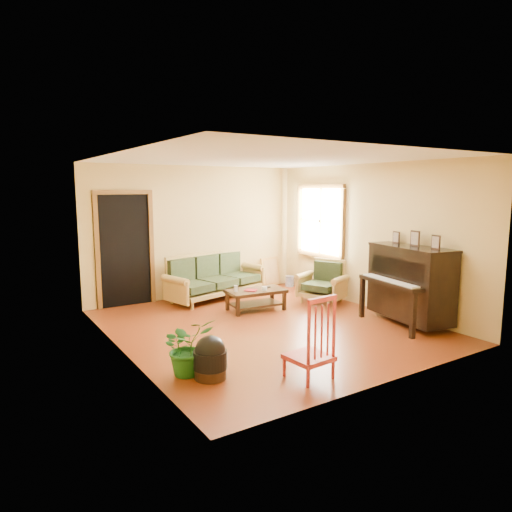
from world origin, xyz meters
TOP-DOWN VIEW (x-y plane):
  - floor at (0.00, 0.00)m, footprint 5.00×5.00m
  - doorway at (-1.45, 2.48)m, footprint 1.08×0.16m
  - window at (2.21, 1.30)m, footprint 0.12×1.36m
  - sofa at (0.20, 2.05)m, footprint 2.22×1.36m
  - coffee_table at (0.38, 0.88)m, footprint 1.08×0.66m
  - armchair at (1.76, 0.71)m, footprint 1.02×1.04m
  - piano at (2.01, -1.13)m, footprint 1.07×1.54m
  - footstool at (-1.65, -1.32)m, footprint 0.41×0.41m
  - red_chair at (-0.69, -1.92)m, footprint 0.50×0.54m
  - leaning_frame at (1.75, 2.42)m, footprint 0.51×0.21m
  - ceramic_crock at (2.09, 2.16)m, footprint 0.23×0.23m
  - potted_plant at (-1.82, -1.08)m, footprint 0.64×0.57m
  - book at (0.19, 0.80)m, footprint 0.25×0.26m
  - candle at (-0.00, 0.93)m, footprint 0.07×0.07m
  - glass_jar at (0.49, 0.77)m, footprint 0.12×0.12m
  - remote at (0.64, 0.92)m, footprint 0.16×0.05m

SIDE VIEW (x-z plane):
  - floor at x=0.00m, z-range 0.00..0.00m
  - ceramic_crock at x=2.09m, z-range 0.00..0.23m
  - footstool at x=-1.65m, z-range 0.00..0.37m
  - coffee_table at x=0.38m, z-range 0.00..0.37m
  - leaning_frame at x=1.75m, z-range 0.00..0.67m
  - potted_plant at x=-1.82m, z-range 0.00..0.67m
  - remote at x=0.64m, z-range 0.37..0.39m
  - book at x=0.19m, z-range 0.37..0.39m
  - armchair at x=1.76m, z-range 0.00..0.80m
  - glass_jar at x=0.49m, z-range 0.37..0.44m
  - candle at x=0.00m, z-range 0.37..0.48m
  - sofa at x=0.20m, z-range 0.00..0.89m
  - red_chair at x=-0.69m, z-range 0.00..0.98m
  - piano at x=2.01m, z-range 0.00..1.26m
  - doorway at x=-1.45m, z-range 0.00..2.05m
  - window at x=2.21m, z-range 0.77..2.23m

